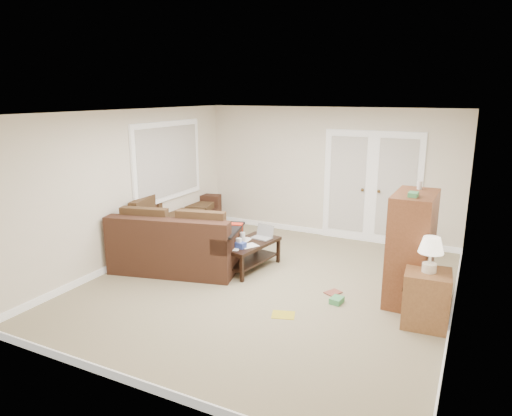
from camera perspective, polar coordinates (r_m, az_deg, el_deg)
The scene contains 17 objects.
floor at distance 6.80m, azimuth 1.49°, elevation -9.63°, with size 5.50×5.50×0.00m, color gray.
ceiling at distance 6.23m, azimuth 1.64°, elevation 11.91°, with size 5.00×5.50×0.02m, color silver.
wall_left at distance 7.76m, azimuth -15.46°, elevation 2.54°, with size 0.02×5.50×2.50m, color white.
wall_right at distance 5.85m, azimuth 24.40°, elevation -1.92°, with size 0.02×5.50×2.50m, color white.
wall_back at distance 8.93m, azimuth 8.99°, elevation 4.34°, with size 5.00×0.02×2.50m, color white.
wall_front at distance 4.18m, azimuth -14.57°, elevation -7.27°, with size 5.00×0.02×2.50m, color white.
baseboards at distance 6.78m, azimuth 1.49°, elevation -9.25°, with size 5.00×5.50×0.10m, color white, non-canonical shape.
french_doors at distance 8.72m, azimuth 14.20°, elevation 2.41°, with size 1.80×0.05×2.13m.
window_left at distance 8.45m, azimuth -10.92°, elevation 5.77°, with size 0.05×1.92×1.42m.
sectional_sofa at distance 8.11m, azimuth -9.88°, elevation -3.14°, with size 2.64×3.13×0.92m.
coffee_table at distance 7.35m, azimuth -0.76°, elevation -5.76°, with size 0.71×1.16×0.74m.
tv_armoire at distance 6.42m, azimuth 18.81°, elevation -4.68°, with size 0.53×0.94×1.61m.
side_cabinet at distance 5.94m, azimuth 20.55°, elevation -10.01°, with size 0.56×0.56×1.12m.
space_heater at distance 8.38m, azimuth 20.14°, elevation -4.73°, with size 0.12×0.10×0.31m, color silver.
floor_magazine at distance 5.97m, azimuth 3.43°, elevation -13.19°, with size 0.29×0.23×0.01m, color gold.
floor_greenbox at distance 6.35m, azimuth 10.06°, elevation -11.28°, with size 0.15×0.19×0.08m, color #449758.
floor_book at distance 6.69m, azimuth 9.09°, elevation -10.16°, with size 0.17×0.23×0.02m, color brown.
Camera 1 is at (2.60, -5.66, 2.74)m, focal length 32.00 mm.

